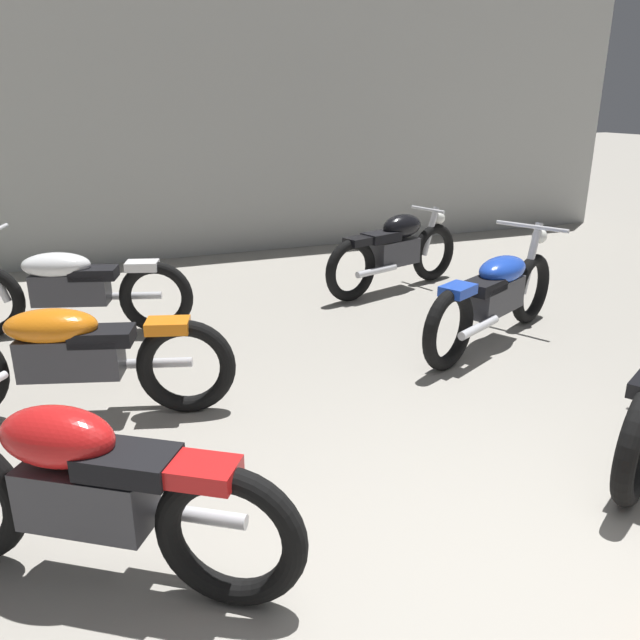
% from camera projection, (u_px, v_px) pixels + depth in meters
% --- Properties ---
extents(ground_plane, '(60.00, 60.00, 0.00)m').
position_uv_depth(ground_plane, '(524.00, 615.00, 2.67)').
color(ground_plane, gray).
extents(back_wall, '(13.46, 0.24, 3.60)m').
position_uv_depth(back_wall, '(189.00, 119.00, 8.22)').
color(back_wall, '#B2B2AD').
rests_on(back_wall, ground).
extents(motorcycle_left_row_0, '(1.69, 1.19, 0.88)m').
position_uv_depth(motorcycle_left_row_0, '(84.00, 491.00, 2.73)').
color(motorcycle_left_row_0, black).
rests_on(motorcycle_left_row_0, ground).
extents(motorcycle_left_row_1, '(2.11, 0.88, 0.97)m').
position_uv_depth(motorcycle_left_row_1, '(69.00, 354.00, 4.20)').
color(motorcycle_left_row_1, black).
rests_on(motorcycle_left_row_1, ground).
extents(motorcycle_left_row_2, '(2.10, 0.89, 0.97)m').
position_uv_depth(motorcycle_left_row_2, '(69.00, 287.00, 5.69)').
color(motorcycle_left_row_2, black).
rests_on(motorcycle_left_row_2, ground).
extents(motorcycle_right_row_1, '(1.99, 1.12, 0.97)m').
position_uv_depth(motorcycle_right_row_1, '(496.00, 294.00, 5.48)').
color(motorcycle_right_row_1, black).
rests_on(motorcycle_right_row_1, ground).
extents(motorcycle_right_row_2, '(1.91, 0.75, 0.88)m').
position_uv_depth(motorcycle_right_row_2, '(396.00, 250.00, 7.03)').
color(motorcycle_right_row_2, black).
rests_on(motorcycle_right_row_2, ground).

